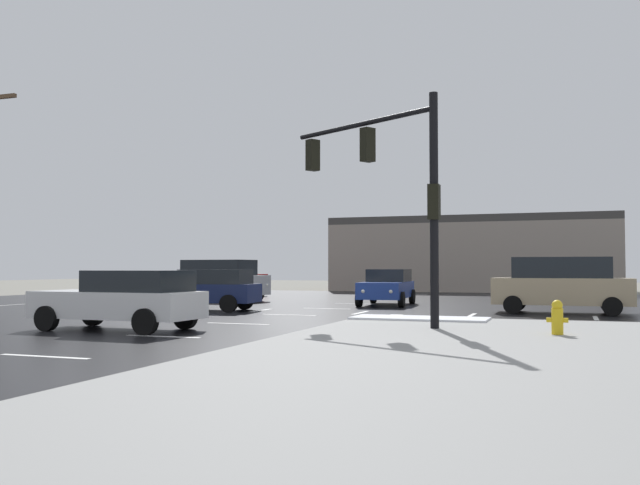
# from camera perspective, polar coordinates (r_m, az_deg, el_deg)

# --- Properties ---
(ground_plane) EXTENTS (120.00, 120.00, 0.00)m
(ground_plane) POSITION_cam_1_polar(r_m,az_deg,el_deg) (26.20, -0.88, -5.73)
(ground_plane) COLOR slate
(road_asphalt) EXTENTS (44.00, 44.00, 0.02)m
(road_asphalt) POSITION_cam_1_polar(r_m,az_deg,el_deg) (26.20, -0.88, -5.71)
(road_asphalt) COLOR black
(road_asphalt) RESTS_ON ground_plane
(snow_strip_curbside) EXTENTS (4.00, 1.60, 0.06)m
(snow_strip_curbside) POSITION_cam_1_polar(r_m,az_deg,el_deg) (20.95, 8.17, -6.17)
(snow_strip_curbside) COLOR white
(snow_strip_curbside) RESTS_ON sidewalk_corner
(lane_markings) EXTENTS (36.15, 36.15, 0.01)m
(lane_markings) POSITION_cam_1_polar(r_m,az_deg,el_deg) (24.49, 0.64, -5.93)
(lane_markings) COLOR silver
(lane_markings) RESTS_ON road_asphalt
(traffic_signal_mast) EXTENTS (4.80, 2.85, 6.01)m
(traffic_signal_mast) POSITION_cam_1_polar(r_m,az_deg,el_deg) (18.98, 5.88, 5.47)
(traffic_signal_mast) COLOR black
(traffic_signal_mast) RESTS_ON sidewalk_corner
(fire_hydrant) EXTENTS (0.48, 0.26, 0.79)m
(fire_hydrant) POSITION_cam_1_polar(r_m,az_deg,el_deg) (16.91, 18.88, -5.82)
(fire_hydrant) COLOR gold
(fire_hydrant) RESTS_ON sidewalk_corner
(strip_building_background) EXTENTS (19.36, 8.00, 5.20)m
(strip_building_background) POSITION_cam_1_polar(r_m,az_deg,el_deg) (50.97, 12.51, -0.97)
(strip_building_background) COLOR gray
(strip_building_background) RESTS_ON ground_plane
(suv_silver) EXTENTS (4.99, 2.61, 2.03)m
(suv_silver) POSITION_cam_1_polar(r_m,az_deg,el_deg) (34.61, -8.29, -3.01)
(suv_silver) COLOR #B7BABF
(suv_silver) RESTS_ON road_asphalt
(sedan_navy) EXTENTS (4.68, 2.44, 1.58)m
(sedan_navy) POSITION_cam_1_polar(r_m,az_deg,el_deg) (27.15, -9.51, -3.77)
(sedan_navy) COLOR #141E47
(sedan_navy) RESTS_ON road_asphalt
(sedan_blue) EXTENTS (2.27, 4.63, 1.58)m
(sedan_blue) POSITION_cam_1_polar(r_m,az_deg,el_deg) (30.85, 5.54, -3.58)
(sedan_blue) COLOR navy
(sedan_blue) RESTS_ON road_asphalt
(suv_red) EXTENTS (4.96, 2.51, 2.03)m
(suv_red) POSITION_cam_1_polar(r_m,az_deg,el_deg) (41.14, -7.88, -2.86)
(suv_red) COLOR #B21919
(suv_red) RESTS_ON road_asphalt
(suv_tan) EXTENTS (4.85, 2.20, 2.03)m
(suv_tan) POSITION_cam_1_polar(r_m,az_deg,el_deg) (26.57, 19.21, -3.21)
(suv_tan) COLOR tan
(suv_tan) RESTS_ON road_asphalt
(sedan_white) EXTENTS (4.58, 2.13, 1.58)m
(sedan_white) POSITION_cam_1_polar(r_m,az_deg,el_deg) (19.08, -15.86, -4.46)
(sedan_white) COLOR white
(sedan_white) RESTS_ON road_asphalt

